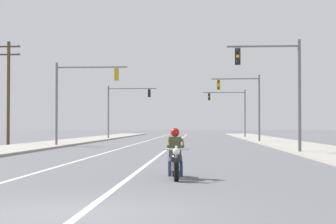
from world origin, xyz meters
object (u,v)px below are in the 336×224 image
(traffic_signal_near_right, at_px, (279,79))
(traffic_signal_near_left, at_px, (77,91))
(utility_pole_left_near, at_px, (8,89))
(traffic_signal_far_right, at_px, (233,106))
(motorcycle_with_rider, at_px, (175,158))
(traffic_signal_mid_right, at_px, (245,98))
(traffic_signal_mid_left, at_px, (123,103))

(traffic_signal_near_right, distance_m, traffic_signal_near_left, 16.94)
(traffic_signal_near_left, xyz_separation_m, utility_pole_left_near, (-6.47, 3.89, 0.38))
(traffic_signal_near_left, distance_m, traffic_signal_far_right, 34.90)
(motorcycle_with_rider, relative_size, utility_pole_left_near, 0.26)
(motorcycle_with_rider, bearing_deg, traffic_signal_near_left, 108.09)
(traffic_signal_mid_right, bearing_deg, motorcycle_with_rider, -97.89)
(motorcycle_with_rider, distance_m, traffic_signal_near_right, 15.89)
(traffic_signal_far_right, bearing_deg, traffic_signal_mid_right, -90.30)
(traffic_signal_mid_right, xyz_separation_m, traffic_signal_far_right, (0.11, 21.37, 0.07))
(traffic_signal_mid_left, bearing_deg, traffic_signal_far_right, 31.70)
(traffic_signal_far_right, bearing_deg, motorcycle_with_rider, -95.08)
(traffic_signal_mid_left, distance_m, traffic_signal_far_right, 15.48)
(motorcycle_with_rider, relative_size, traffic_signal_mid_left, 0.35)
(traffic_signal_far_right, relative_size, utility_pole_left_near, 0.74)
(motorcycle_with_rider, distance_m, traffic_signal_mid_right, 36.60)
(motorcycle_with_rider, xyz_separation_m, traffic_signal_mid_right, (5.00, 36.09, 3.48))
(traffic_signal_mid_left, height_order, traffic_signal_far_right, same)
(motorcycle_with_rider, height_order, traffic_signal_far_right, traffic_signal_far_right)
(motorcycle_with_rider, xyz_separation_m, utility_pole_left_near, (-14.70, 29.10, 3.92))
(traffic_signal_near_left, height_order, traffic_signal_mid_right, same)
(traffic_signal_near_left, xyz_separation_m, traffic_signal_mid_left, (0.17, 24.11, 0.02))
(traffic_signal_mid_right, bearing_deg, traffic_signal_far_right, 89.70)
(traffic_signal_far_right, bearing_deg, traffic_signal_near_right, -90.11)
(traffic_signal_mid_left, distance_m, utility_pole_left_near, 21.29)
(traffic_signal_mid_right, bearing_deg, traffic_signal_near_right, -89.92)
(traffic_signal_mid_right, relative_size, utility_pole_left_near, 0.74)
(traffic_signal_near_right, relative_size, traffic_signal_near_left, 1.00)
(traffic_signal_mid_left, bearing_deg, utility_pole_left_near, -108.18)
(utility_pole_left_near, bearing_deg, motorcycle_with_rider, -63.20)
(motorcycle_with_rider, bearing_deg, utility_pole_left_near, 116.80)
(traffic_signal_near_right, distance_m, traffic_signal_mid_right, 21.41)
(traffic_signal_near_left, height_order, traffic_signal_mid_left, same)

